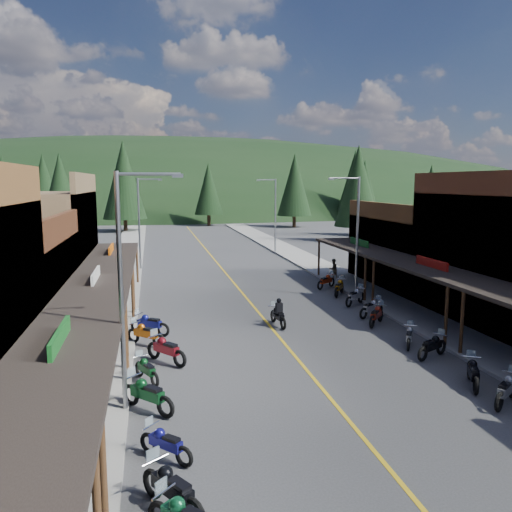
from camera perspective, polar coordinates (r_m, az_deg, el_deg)
ground at (r=24.39m, az=3.18°, el=-9.85°), size 220.00×220.00×0.00m
centerline at (r=43.46m, az=-3.69°, el=-1.71°), size 0.15×90.00×0.01m
sidewalk_west at (r=43.10m, az=-15.22°, el=-1.98°), size 3.40×94.00×0.15m
sidewalk_east at (r=45.48m, az=7.23°, el=-1.22°), size 3.40×94.00×0.15m
shop_west_3 at (r=34.76m, az=-24.63°, el=0.85°), size 10.90×10.20×8.20m
shop_east_3 at (r=39.39m, az=18.44°, el=0.54°), size 10.90×10.20×6.20m
streetlight_0 at (r=16.68m, az=-14.72°, el=-2.86°), size 2.16×0.18×8.00m
streetlight_1 at (r=44.47m, az=-13.04°, el=4.11°), size 2.16×0.18×8.00m
streetlight_2 at (r=33.18m, az=11.29°, el=2.76°), size 2.16×0.18×8.00m
streetlight_3 at (r=54.04m, az=2.07°, el=5.05°), size 2.16×0.18×8.00m
ridge_hill at (r=157.65m, az=-9.73°, el=5.53°), size 310.00×140.00×60.00m
pine_1 at (r=94.07m, az=-23.10°, el=7.52°), size 5.88×5.88×12.50m
pine_2 at (r=80.44m, az=-14.87°, el=8.40°), size 6.72×6.72×14.00m
pine_3 at (r=88.93m, az=-5.45°, el=7.64°), size 5.04×5.04×11.00m
pine_4 at (r=85.79m, az=4.43°, el=8.13°), size 5.88×5.88×12.50m
pine_5 at (r=102.50m, az=11.23°, el=8.47°), size 6.72×6.72×14.00m
pine_6 at (r=100.84m, az=19.35°, el=7.30°), size 5.04×5.04×11.00m
pine_7 at (r=101.71m, az=-26.91°, el=7.30°), size 5.88×5.88×12.50m
pine_8 at (r=64.37m, az=-26.39°, el=6.08°), size 4.48×4.48×10.00m
pine_9 at (r=73.77m, az=12.26°, el=7.26°), size 4.93×4.93×10.80m
pine_10 at (r=73.33m, az=-21.44°, el=7.18°), size 5.38×5.38×11.60m
pine_11 at (r=65.74m, az=11.57°, el=7.86°), size 5.82×5.82×12.40m
bike_west_3 at (r=12.88m, az=-9.55°, el=-24.63°), size 1.88×2.28×1.29m
bike_west_4 at (r=14.91m, az=-10.29°, el=-20.20°), size 1.76×1.75×1.06m
bike_west_5 at (r=17.67m, az=-12.32°, el=-15.03°), size 2.17×2.23×1.34m
bike_west_6 at (r=20.13m, az=-12.40°, el=-12.45°), size 1.38×1.96×1.07m
bike_west_7 at (r=21.85m, az=-10.23°, el=-10.34°), size 2.07×2.30×1.33m
bike_west_8 at (r=24.30m, az=-12.50°, el=-8.56°), size 2.13×1.99×1.25m
bike_west_9 at (r=25.87m, az=-12.06°, el=-7.50°), size 2.23×1.83×1.26m
bike_east_4 at (r=19.81m, az=26.72°, el=-13.36°), size 2.10×1.77×1.19m
bike_east_5 at (r=20.89m, az=23.57°, el=-12.03°), size 1.55×2.16×1.18m
bike_east_6 at (r=23.47m, az=19.51°, el=-9.59°), size 2.12×1.52×1.16m
bike_east_7 at (r=24.70m, az=17.13°, el=-8.68°), size 1.52×1.92×1.07m
bike_east_8 at (r=27.81m, az=13.60°, el=-6.49°), size 1.93×2.02×1.20m
bike_east_9 at (r=29.38m, az=13.05°, el=-5.72°), size 2.09×1.54×1.15m
bike_east_10 at (r=31.95m, az=11.26°, el=-4.45°), size 2.13×1.87×1.22m
bike_east_11 at (r=34.47m, az=9.50°, el=-3.44°), size 1.83×2.21×1.25m
bike_east_12 at (r=36.57m, az=8.02°, el=-2.76°), size 2.09×1.81×1.19m
rider_on_bike at (r=26.89m, az=2.55°, el=-6.69°), size 0.92×2.14×1.58m
pedestrian_east_b at (r=39.32m, az=8.82°, el=-1.48°), size 0.87×0.65×1.60m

